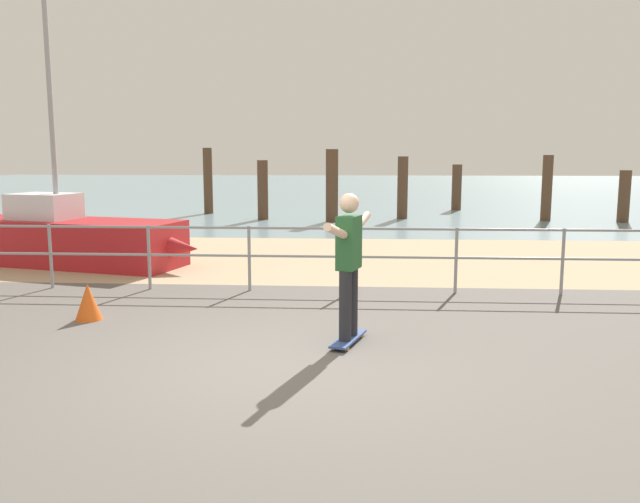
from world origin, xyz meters
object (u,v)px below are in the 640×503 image
at_px(sailboat, 78,239).
at_px(skateboard, 348,339).
at_px(skateboarder, 349,257).
at_px(traffic_cone, 88,302).

bearing_deg(sailboat, skateboard, -42.65).
relative_size(skateboarder, traffic_cone, 3.30).
xyz_separation_m(skateboard, skateboarder, (-0.00, -0.00, 0.95)).
bearing_deg(traffic_cone, skateboarder, -13.85).
relative_size(sailboat, skateboarder, 3.15).
bearing_deg(traffic_cone, skateboard, -13.85).
height_order(sailboat, skateboard, sailboat).
distance_m(skateboarder, traffic_cone, 3.59).
height_order(skateboarder, traffic_cone, skateboarder).
bearing_deg(skateboard, traffic_cone, 166.15).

